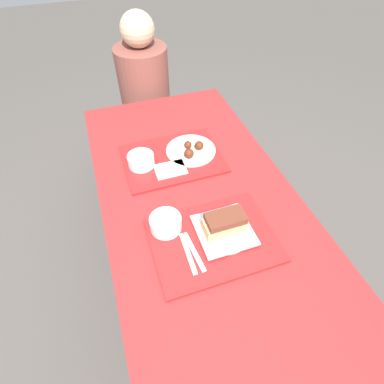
# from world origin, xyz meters

# --- Properties ---
(ground_plane) EXTENTS (12.00, 12.00, 0.00)m
(ground_plane) POSITION_xyz_m (0.00, 0.00, 0.00)
(ground_plane) COLOR #4C4742
(picnic_table) EXTENTS (0.80, 1.65, 0.77)m
(picnic_table) POSITION_xyz_m (0.00, 0.00, 0.66)
(picnic_table) COLOR maroon
(picnic_table) RESTS_ON ground_plane
(picnic_bench_far) EXTENTS (0.76, 0.28, 0.46)m
(picnic_bench_far) POSITION_xyz_m (0.00, 1.05, 0.38)
(picnic_bench_far) COLOR maroon
(picnic_bench_far) RESTS_ON ground_plane
(tray_near) EXTENTS (0.45, 0.34, 0.01)m
(tray_near) POSITION_xyz_m (-0.03, -0.21, 0.77)
(tray_near) COLOR red
(tray_near) RESTS_ON picnic_table
(tray_far) EXTENTS (0.45, 0.34, 0.01)m
(tray_far) POSITION_xyz_m (-0.04, 0.27, 0.77)
(tray_far) COLOR red
(tray_far) RESTS_ON picnic_table
(bowl_coleslaw_near) EXTENTS (0.12, 0.12, 0.05)m
(bowl_coleslaw_near) POSITION_xyz_m (-0.17, -0.10, 0.81)
(bowl_coleslaw_near) COLOR white
(bowl_coleslaw_near) RESTS_ON tray_near
(brisket_sandwich_plate) EXTENTS (0.20, 0.20, 0.10)m
(brisket_sandwich_plate) POSITION_xyz_m (0.02, -0.19, 0.81)
(brisket_sandwich_plate) COLOR beige
(brisket_sandwich_plate) RESTS_ON tray_near
(plastic_fork_near) EXTENTS (0.02, 0.17, 0.00)m
(plastic_fork_near) POSITION_xyz_m (-0.13, -0.24, 0.78)
(plastic_fork_near) COLOR white
(plastic_fork_near) RESTS_ON tray_near
(plastic_knife_near) EXTENTS (0.03, 0.17, 0.00)m
(plastic_knife_near) POSITION_xyz_m (-0.11, -0.24, 0.78)
(plastic_knife_near) COLOR white
(plastic_knife_near) RESTS_ON tray_near
(condiment_packet) EXTENTS (0.04, 0.03, 0.01)m
(condiment_packet) POSITION_xyz_m (-0.02, -0.13, 0.78)
(condiment_packet) COLOR teal
(condiment_packet) RESTS_ON tray_near
(bowl_coleslaw_far) EXTENTS (0.12, 0.12, 0.05)m
(bowl_coleslaw_far) POSITION_xyz_m (-0.19, 0.27, 0.81)
(bowl_coleslaw_far) COLOR white
(bowl_coleslaw_far) RESTS_ON tray_far
(wings_plate_far) EXTENTS (0.24, 0.24, 0.05)m
(wings_plate_far) POSITION_xyz_m (0.06, 0.29, 0.79)
(wings_plate_far) COLOR beige
(wings_plate_far) RESTS_ON tray_far
(napkin_far) EXTENTS (0.14, 0.10, 0.01)m
(napkin_far) POSITION_xyz_m (-0.07, 0.20, 0.78)
(napkin_far) COLOR white
(napkin_far) RESTS_ON tray_far
(person_seated_across) EXTENTS (0.32, 0.32, 0.72)m
(person_seated_across) POSITION_xyz_m (-0.01, 1.05, 0.77)
(person_seated_across) COLOR brown
(person_seated_across) RESTS_ON picnic_bench_far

